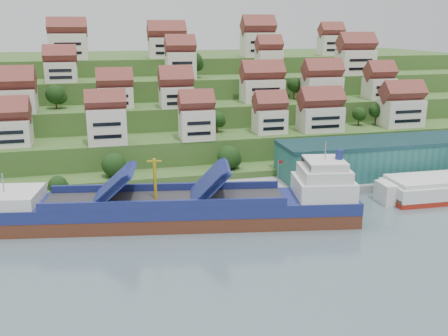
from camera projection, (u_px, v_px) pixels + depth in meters
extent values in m
plane|color=slate|center=(218.00, 219.00, 115.35)|extent=(300.00, 300.00, 0.00)
cube|color=gray|center=(278.00, 188.00, 133.61)|extent=(180.00, 14.00, 2.20)
cube|color=#2D4C1E|center=(169.00, 134.00, 195.11)|extent=(260.00, 128.00, 4.00)
cube|color=#2D4C1E|center=(167.00, 123.00, 198.81)|extent=(260.00, 118.00, 11.00)
cube|color=#2D4C1E|center=(164.00, 111.00, 205.31)|extent=(260.00, 102.00, 18.00)
cube|color=#2D4C1E|center=(161.00, 100.00, 211.82)|extent=(260.00, 86.00, 25.00)
cube|color=#2D4C1E|center=(159.00, 90.00, 219.39)|extent=(260.00, 68.00, 31.00)
cube|color=silver|center=(13.00, 132.00, 137.48)|extent=(9.86, 8.57, 7.23)
cube|color=silver|center=(107.00, 126.00, 138.88)|extent=(10.63, 7.03, 10.02)
cube|color=silver|center=(197.00, 124.00, 144.81)|extent=(9.61, 7.62, 8.77)
cube|color=silver|center=(270.00, 121.00, 153.82)|extent=(9.39, 7.73, 7.28)
cube|color=silver|center=(320.00, 119.00, 156.58)|extent=(13.12, 8.26, 7.64)
cube|color=silver|center=(401.00, 113.00, 163.79)|extent=(13.28, 8.31, 8.77)
cube|color=silver|center=(19.00, 101.00, 148.06)|extent=(9.87, 8.98, 6.97)
cube|color=silver|center=(116.00, 97.00, 157.14)|extent=(10.80, 7.90, 6.49)
cube|color=silver|center=(176.00, 97.00, 157.94)|extent=(10.15, 8.56, 6.53)
cube|color=silver|center=(262.00, 90.00, 168.83)|extent=(13.76, 8.36, 7.61)
cube|color=silver|center=(322.00, 89.00, 171.30)|extent=(12.64, 8.18, 8.16)
cube|color=silver|center=(379.00, 88.00, 176.03)|extent=(9.52, 8.04, 7.22)
cube|color=silver|center=(61.00, 72.00, 164.33)|extent=(10.10, 7.30, 6.54)
cube|color=silver|center=(181.00, 65.00, 174.17)|extent=(9.96, 7.79, 9.16)
cube|color=silver|center=(269.00, 64.00, 180.46)|extent=(8.73, 7.14, 9.44)
cube|color=silver|center=(355.00, 62.00, 187.95)|extent=(13.25, 8.47, 9.20)
cube|color=silver|center=(69.00, 47.00, 180.46)|extent=(13.22, 7.51, 9.22)
cube|color=silver|center=(167.00, 48.00, 189.36)|extent=(13.65, 8.15, 7.64)
cube|color=silver|center=(258.00, 45.00, 196.52)|extent=(12.39, 8.73, 9.32)
cube|color=silver|center=(331.00, 45.00, 207.84)|extent=(9.53, 7.05, 8.06)
ellipsoid|color=#193812|center=(229.00, 157.00, 139.75)|extent=(6.56, 6.56, 6.56)
ellipsoid|color=#193812|center=(114.00, 165.00, 132.74)|extent=(6.30, 6.30, 6.30)
ellipsoid|color=#193812|center=(359.00, 114.00, 164.67)|extent=(4.51, 4.51, 4.51)
ellipsoid|color=#193812|center=(376.00, 110.00, 165.84)|extent=(4.92, 4.92, 4.92)
ellipsoid|color=#193812|center=(217.00, 119.00, 154.19)|extent=(4.82, 4.82, 4.82)
ellipsoid|color=#193812|center=(294.00, 85.00, 174.23)|extent=(4.95, 4.95, 4.95)
ellipsoid|color=#193812|center=(7.00, 98.00, 152.86)|extent=(5.57, 5.57, 5.57)
ellipsoid|color=#193812|center=(55.00, 94.00, 154.54)|extent=(6.05, 6.05, 6.05)
ellipsoid|color=#193812|center=(193.00, 61.00, 177.04)|extent=(6.64, 6.64, 6.64)
ellipsoid|color=#193812|center=(264.00, 64.00, 186.26)|extent=(4.52, 4.52, 4.52)
ellipsoid|color=#193812|center=(271.00, 67.00, 185.10)|extent=(4.36, 4.36, 4.36)
ellipsoid|color=#193812|center=(58.00, 185.00, 123.42)|extent=(4.66, 4.66, 4.66)
cube|color=#24625D|center=(383.00, 157.00, 141.09)|extent=(60.00, 15.00, 10.00)
cylinder|color=gray|center=(278.00, 176.00, 127.08)|extent=(0.16, 0.16, 8.00)
cube|color=maroon|center=(281.00, 162.00, 126.22)|extent=(1.20, 0.05, 0.80)
cube|color=#522819|center=(175.00, 219.00, 112.37)|extent=(82.79, 26.20, 5.25)
cube|color=navy|center=(175.00, 205.00, 111.40)|extent=(82.81, 26.32, 2.73)
cube|color=silver|center=(15.00, 197.00, 108.35)|extent=(12.36, 13.56, 2.73)
cube|color=#262628|center=(165.00, 199.00, 110.88)|extent=(53.51, 19.39, 0.31)
cube|color=navy|center=(112.00, 185.00, 109.12)|extent=(9.70, 12.74, 7.25)
cube|color=navy|center=(208.00, 183.00, 110.53)|extent=(9.31, 12.68, 7.67)
cylinder|color=gold|center=(155.00, 180.00, 109.47)|extent=(0.85, 0.85, 9.44)
cube|color=silver|center=(323.00, 187.00, 112.73)|extent=(14.43, 13.91, 4.20)
cube|color=silver|center=(324.00, 173.00, 111.80)|extent=(12.15, 12.32, 2.62)
cube|color=silver|center=(325.00, 163.00, 111.19)|extent=(9.86, 10.72, 1.89)
cylinder|color=navy|center=(339.00, 155.00, 110.86)|extent=(1.94, 1.94, 2.31)
cube|color=maroon|center=(446.00, 195.00, 129.31)|extent=(32.62, 12.62, 2.80)
cube|color=silver|center=(447.00, 187.00, 128.66)|extent=(32.62, 12.73, 3.45)
cube|color=silver|center=(448.00, 179.00, 128.06)|extent=(30.98, 11.39, 1.29)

